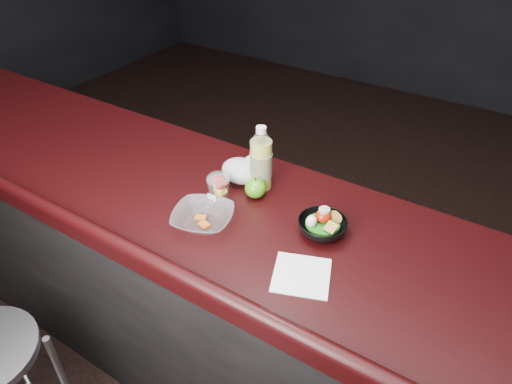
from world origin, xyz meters
TOP-DOWN VIEW (x-y plane):
  - counter at (0.00, 0.30)m, footprint 4.06×0.71m
  - lemonade_bottle at (-0.03, 0.46)m, footprint 0.08×0.08m
  - fruit_cup at (-0.11, 0.31)m, footprint 0.08×0.08m
  - green_apple at (-0.02, 0.40)m, footprint 0.08×0.08m
  - plastic_bag at (-0.11, 0.45)m, footprint 0.15×0.12m
  - snack_bowl at (0.27, 0.34)m, footprint 0.18×0.18m
  - takeout_bowl at (-0.08, 0.18)m, footprint 0.25×0.25m
  - paper_napkin at (0.30, 0.14)m, footprint 0.21×0.21m

SIDE VIEW (x-z plane):
  - counter at x=0.00m, z-range 0.00..1.02m
  - paper_napkin at x=0.30m, z-range 1.02..1.02m
  - takeout_bowl at x=-0.08m, z-range 1.02..1.07m
  - snack_bowl at x=0.27m, z-range 1.01..1.09m
  - green_apple at x=-0.02m, z-range 1.02..1.09m
  - plastic_bag at x=-0.11m, z-range 1.01..1.12m
  - fruit_cup at x=-0.11m, z-range 1.02..1.14m
  - lemonade_bottle at x=-0.03m, z-range 1.00..1.24m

